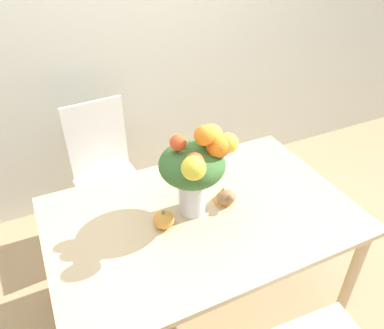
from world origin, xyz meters
TOP-DOWN VIEW (x-y plane):
  - ground_plane at (0.00, 0.00)m, footprint 12.00×12.00m
  - wall_back at (0.00, 1.29)m, footprint 8.00×0.06m
  - dining_table at (0.00, 0.00)m, footprint 1.51×0.97m
  - flower_vase at (-0.02, 0.03)m, footprint 0.40×0.37m
  - pumpkin at (-0.20, 0.00)m, footprint 0.10×0.10m
  - turkey_figurine at (0.14, 0.03)m, footprint 0.11×0.14m
  - dining_chair_near_window at (-0.29, 0.85)m, footprint 0.45×0.45m

SIDE VIEW (x-z plane):
  - ground_plane at x=0.00m, z-range 0.00..0.00m
  - dining_chair_near_window at x=-0.29m, z-range 0.01..0.99m
  - dining_table at x=0.00m, z-range 0.28..1.01m
  - pumpkin at x=-0.20m, z-range 0.72..0.82m
  - turkey_figurine at x=0.14m, z-range 0.73..0.82m
  - flower_vase at x=-0.02m, z-range 0.75..1.25m
  - wall_back at x=0.00m, z-range 0.00..2.70m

